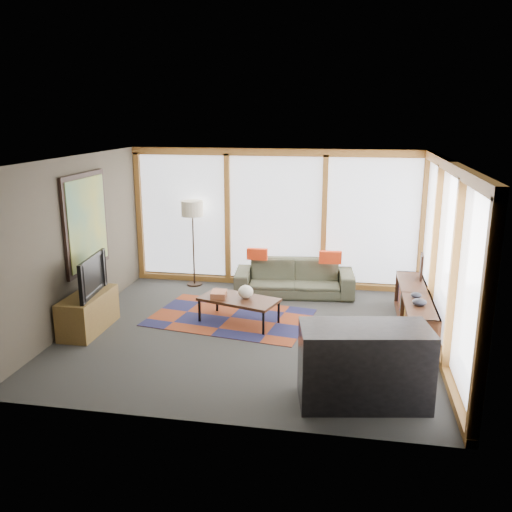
% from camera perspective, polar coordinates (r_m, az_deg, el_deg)
% --- Properties ---
extents(ground, '(5.50, 5.50, 0.00)m').
position_cam_1_polar(ground, '(8.27, -0.49, -8.09)').
color(ground, '#2B2B29').
rests_on(ground, ground).
extents(room_envelope, '(5.52, 5.02, 2.62)m').
position_cam_1_polar(room_envelope, '(8.27, 3.58, 3.08)').
color(room_envelope, '#453E33').
rests_on(room_envelope, ground).
extents(rug, '(2.73, 1.98, 0.01)m').
position_cam_1_polar(rug, '(8.86, -2.71, -6.47)').
color(rug, maroon).
rests_on(rug, ground).
extents(sofa, '(2.21, 1.04, 0.62)m').
position_cam_1_polar(sofa, '(9.90, 4.05, -2.30)').
color(sofa, '#313627').
rests_on(sofa, ground).
extents(pillow_left, '(0.38, 0.12, 0.21)m').
position_cam_1_polar(pillow_left, '(9.88, 0.13, 0.20)').
color(pillow_left, red).
rests_on(pillow_left, sofa).
extents(pillow_right, '(0.41, 0.15, 0.22)m').
position_cam_1_polar(pillow_right, '(9.72, 7.82, -0.14)').
color(pillow_right, red).
rests_on(pillow_right, sofa).
extents(floor_lamp, '(0.41, 0.41, 1.64)m').
position_cam_1_polar(floor_lamp, '(10.35, -6.61, 1.31)').
color(floor_lamp, '#322318').
rests_on(floor_lamp, ground).
extents(coffee_table, '(1.35, 0.95, 0.41)m').
position_cam_1_polar(coffee_table, '(8.59, -1.81, -5.75)').
color(coffee_table, black).
rests_on(coffee_table, ground).
extents(book_stack, '(0.26, 0.31, 0.10)m').
position_cam_1_polar(book_stack, '(8.57, -3.94, -4.04)').
color(book_stack, '#985132').
rests_on(book_stack, coffee_table).
extents(vase, '(0.28, 0.28, 0.21)m').
position_cam_1_polar(vase, '(8.49, -1.09, -3.80)').
color(vase, beige).
rests_on(vase, coffee_table).
extents(bookshelf, '(0.42, 2.34, 0.58)m').
position_cam_1_polar(bookshelf, '(8.67, 16.35, -5.55)').
color(bookshelf, black).
rests_on(bookshelf, ground).
extents(bowl_a, '(0.21, 0.21, 0.10)m').
position_cam_1_polar(bowl_a, '(8.01, 16.83, -4.67)').
color(bowl_a, black).
rests_on(bowl_a, bookshelf).
extents(bowl_b, '(0.20, 0.20, 0.08)m').
position_cam_1_polar(bowl_b, '(8.33, 16.51, -3.97)').
color(bowl_b, black).
rests_on(bowl_b, bookshelf).
extents(shelf_picture, '(0.07, 0.32, 0.41)m').
position_cam_1_polar(shelf_picture, '(9.25, 17.02, -1.08)').
color(shelf_picture, black).
rests_on(shelf_picture, bookshelf).
extents(tv_console, '(0.48, 1.15, 0.57)m').
position_cam_1_polar(tv_console, '(8.65, -17.22, -5.68)').
color(tv_console, brown).
rests_on(tv_console, ground).
extents(television, '(0.25, 1.04, 0.59)m').
position_cam_1_polar(television, '(8.47, -17.44, -1.98)').
color(television, black).
rests_on(television, tv_console).
extents(bar_counter, '(1.54, 0.92, 0.92)m').
position_cam_1_polar(bar_counter, '(6.36, 11.30, -11.21)').
color(bar_counter, black).
rests_on(bar_counter, ground).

